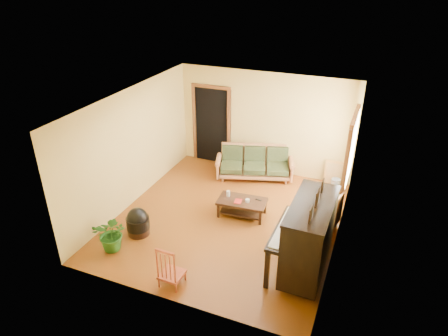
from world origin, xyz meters
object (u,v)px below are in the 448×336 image
at_px(sofa, 255,163).
at_px(armchair, 319,212).
at_px(red_chair, 171,265).
at_px(potted_plant, 112,234).
at_px(footstool, 138,225).
at_px(coffee_table, 242,208).
at_px(ceramic_crock, 335,184).
at_px(piano, 309,239).

distance_m(sofa, armchair, 2.48).
bearing_deg(sofa, red_chair, -108.97).
distance_m(red_chair, potted_plant, 1.54).
bearing_deg(footstool, coffee_table, 39.82).
xyz_separation_m(armchair, ceramic_crock, (0.10, 1.81, -0.28)).
height_order(coffee_table, red_chair, red_chair).
bearing_deg(piano, ceramic_crock, 89.60).
xyz_separation_m(piano, ceramic_crock, (0.06, 3.14, -0.56)).
bearing_deg(piano, armchair, 92.57).
bearing_deg(ceramic_crock, footstool, -135.62).
bearing_deg(coffee_table, ceramic_crock, 48.30).
bearing_deg(footstool, piano, 3.37).
height_order(coffee_table, armchair, armchair).
relative_size(footstool, red_chair, 0.56).
distance_m(piano, potted_plant, 3.62).
bearing_deg(piano, coffee_table, 144.17).
relative_size(armchair, piano, 0.53).
xyz_separation_m(coffee_table, potted_plant, (-1.87, -2.01, 0.17)).
relative_size(coffee_table, ceramic_crock, 3.87).
xyz_separation_m(coffee_table, ceramic_crock, (1.71, 1.92, -0.05)).
xyz_separation_m(coffee_table, footstool, (-1.70, -1.42, 0.03)).
xyz_separation_m(armchair, potted_plant, (-3.47, -2.11, -0.06)).
bearing_deg(ceramic_crock, sofa, -174.13).
height_order(armchair, footstool, armchair).
relative_size(red_chair, potted_plant, 1.13).
bearing_deg(red_chair, ceramic_crock, 65.54).
distance_m(sofa, coffee_table, 1.75).
xyz_separation_m(footstool, potted_plant, (-0.17, -0.59, 0.14)).
distance_m(coffee_table, ceramic_crock, 2.57).
distance_m(coffee_table, footstool, 2.21).
height_order(footstool, red_chair, red_chair).
bearing_deg(red_chair, coffee_table, 82.26).
xyz_separation_m(sofa, coffee_table, (0.29, -1.71, -0.22)).
bearing_deg(red_chair, armchair, 52.99).
distance_m(sofa, footstool, 3.44).
relative_size(sofa, piano, 1.20).
distance_m(footstool, ceramic_crock, 4.77).
bearing_deg(footstool, armchair, 24.72).
xyz_separation_m(ceramic_crock, potted_plant, (-3.58, -3.93, 0.23)).
bearing_deg(potted_plant, sofa, 66.95).
xyz_separation_m(footstool, red_chair, (1.31, -0.99, 0.19)).
bearing_deg(potted_plant, armchair, 31.33).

